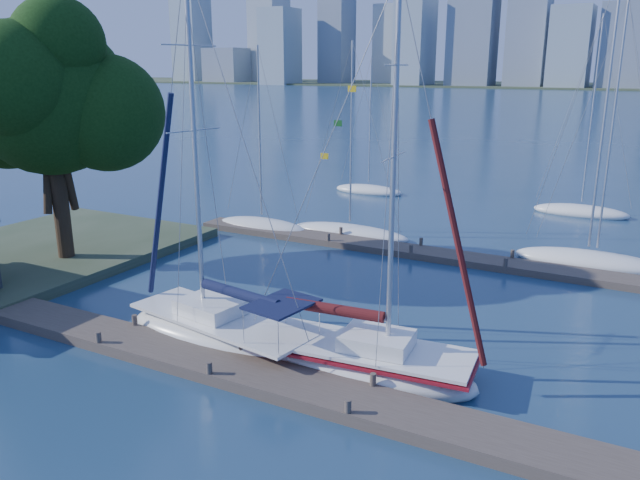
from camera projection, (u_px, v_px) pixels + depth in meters
The scene contains 13 objects.
ground at pixel (227, 373), 21.15m from camera, with size 700.00×700.00×0.00m, color navy.
near_dock at pixel (226, 368), 21.09m from camera, with size 26.00×2.00×0.40m, color #4A3E36.
far_dock at pixel (433, 254), 33.76m from camera, with size 30.00×1.80×0.36m, color #4A3E36.
far_shore at pixel (635, 87), 292.60m from camera, with size 800.00×100.00×1.50m, color #38472D.
tree at pixel (48, 93), 30.06m from camera, with size 10.19×9.27×13.16m.
sailboat_navy at pixel (221, 314), 23.25m from camera, with size 8.67×4.04×14.06m.
sailboat_maroon at pixel (361, 343), 20.99m from camera, with size 8.37×3.39×13.22m.
bg_boat_0 at pixel (262, 226), 39.43m from camera, with size 6.70×3.51×11.55m.
bg_boat_1 at pixel (350, 232), 38.03m from camera, with size 7.88×3.98×11.74m.
bg_boat_3 at pixel (587, 260), 32.41m from camera, with size 7.62×4.86×15.06m.
bg_boat_4 at pixel (596, 260), 32.59m from camera, with size 7.08×4.04×13.51m.
bg_boat_6 at pixel (369, 190), 50.89m from camera, with size 6.09×3.25×10.98m.
bg_boat_7 at pixel (581, 211), 43.41m from camera, with size 6.55×2.95×13.60m.
Camera 1 is at (11.84, -15.36, 10.07)m, focal length 35.00 mm.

